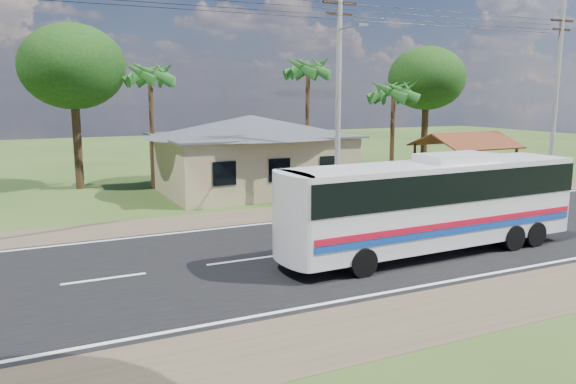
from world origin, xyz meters
name	(u,v)px	position (x,y,z in m)	size (l,w,h in m)	color
ground	(355,246)	(0.00, 0.00, 0.00)	(120.00, 120.00, 0.00)	#284418
road	(355,246)	(0.00, 0.00, 0.01)	(120.00, 16.00, 0.03)	black
house	(251,146)	(1.00, 13.00, 2.64)	(12.40, 10.00, 5.00)	tan
waiting_shed	(465,142)	(13.00, 8.50, 2.73)	(5.20, 4.48, 3.35)	#321C12
concrete_barrier	(486,188)	(12.00, 5.60, 0.45)	(7.00, 0.30, 0.90)	#9E9E99
utility_poles	(333,90)	(2.67, 6.49, 5.77)	(32.80, 2.22, 11.00)	#9E9E99
palm_near	(394,92)	(9.50, 11.00, 5.71)	(2.80, 2.80, 6.70)	#47301E
palm_mid	(308,69)	(6.00, 15.50, 7.16)	(2.80, 2.80, 8.20)	#47301E
palm_far	(150,75)	(-4.00, 16.00, 6.68)	(2.80, 2.80, 7.70)	#47301E
tree_behind_house	(73,67)	(-8.00, 18.00, 7.12)	(6.00, 6.00, 9.61)	#47301E
tree_behind_shed	(427,79)	(16.00, 16.00, 6.68)	(5.60, 5.60, 9.02)	#47301E
coach_bus	(435,198)	(1.98, -1.98, 2.01)	(11.39, 2.77, 3.51)	silver
motorcycle	(329,204)	(1.74, 5.10, 0.51)	(0.68, 1.95, 1.02)	black
person	(476,180)	(11.44, 5.87, 0.94)	(0.69, 0.45, 1.88)	#1C3A9B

